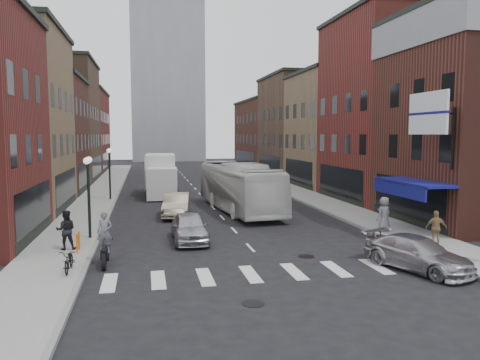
% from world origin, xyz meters
% --- Properties ---
extents(ground, '(160.00, 160.00, 0.00)m').
position_xyz_m(ground, '(0.00, 0.00, 0.00)').
color(ground, black).
rests_on(ground, ground).
extents(sidewalk_left, '(3.00, 74.00, 0.15)m').
position_xyz_m(sidewalk_left, '(-8.50, 22.00, 0.07)').
color(sidewalk_left, gray).
rests_on(sidewalk_left, ground).
extents(sidewalk_right, '(3.00, 74.00, 0.15)m').
position_xyz_m(sidewalk_right, '(8.50, 22.00, 0.07)').
color(sidewalk_right, gray).
rests_on(sidewalk_right, ground).
extents(curb_left, '(0.20, 74.00, 0.16)m').
position_xyz_m(curb_left, '(-7.00, 22.00, 0.00)').
color(curb_left, gray).
rests_on(curb_left, ground).
extents(curb_right, '(0.20, 74.00, 0.16)m').
position_xyz_m(curb_right, '(7.00, 22.00, 0.00)').
color(curb_right, gray).
rests_on(curb_right, ground).
extents(crosswalk_stripes, '(12.00, 2.20, 0.01)m').
position_xyz_m(crosswalk_stripes, '(0.00, -3.00, 0.00)').
color(crosswalk_stripes, silver).
rests_on(crosswalk_stripes, ground).
extents(bldg_left_mid_b, '(10.30, 10.20, 10.30)m').
position_xyz_m(bldg_left_mid_b, '(-14.99, 24.00, 5.15)').
color(bldg_left_mid_b, '#4F241C').
rests_on(bldg_left_mid_b, ground).
extents(bldg_left_far_a, '(10.30, 12.20, 13.30)m').
position_xyz_m(bldg_left_far_a, '(-14.99, 35.00, 6.65)').
color(bldg_left_far_a, '#4E3627').
rests_on(bldg_left_far_a, ground).
extents(bldg_left_far_b, '(10.30, 16.20, 11.30)m').
position_xyz_m(bldg_left_far_b, '(-14.99, 49.00, 5.65)').
color(bldg_left_far_b, maroon).
rests_on(bldg_left_far_b, ground).
extents(bldg_right_mid_a, '(10.30, 10.20, 14.30)m').
position_xyz_m(bldg_right_mid_a, '(15.00, 14.00, 7.15)').
color(bldg_right_mid_a, maroon).
rests_on(bldg_right_mid_a, ground).
extents(bldg_right_mid_b, '(10.30, 10.20, 11.30)m').
position_xyz_m(bldg_right_mid_b, '(14.99, 24.00, 5.65)').
color(bldg_right_mid_b, '#967752').
rests_on(bldg_right_mid_b, ground).
extents(bldg_right_far_a, '(10.30, 12.20, 12.30)m').
position_xyz_m(bldg_right_far_a, '(14.99, 35.00, 6.15)').
color(bldg_right_far_a, '#4E3627').
rests_on(bldg_right_far_a, ground).
extents(bldg_right_far_b, '(10.30, 16.20, 10.30)m').
position_xyz_m(bldg_right_far_b, '(14.99, 49.00, 5.15)').
color(bldg_right_far_b, '#4F241C').
rests_on(bldg_right_far_b, ground).
extents(awning_blue, '(1.80, 5.00, 0.78)m').
position_xyz_m(awning_blue, '(8.93, 2.50, 2.63)').
color(awning_blue, navy).
rests_on(awning_blue, ground).
extents(billboard_sign, '(1.52, 3.00, 3.70)m').
position_xyz_m(billboard_sign, '(8.59, 0.50, 6.13)').
color(billboard_sign, black).
rests_on(billboard_sign, ground).
extents(distant_tower, '(14.00, 14.00, 50.00)m').
position_xyz_m(distant_tower, '(0.00, 78.00, 25.00)').
color(distant_tower, '#9399A0').
rests_on(distant_tower, ground).
extents(streetlamp_near, '(0.32, 1.22, 4.11)m').
position_xyz_m(streetlamp_near, '(-7.40, 4.00, 2.91)').
color(streetlamp_near, black).
rests_on(streetlamp_near, ground).
extents(streetlamp_far, '(0.32, 1.22, 4.11)m').
position_xyz_m(streetlamp_far, '(-7.40, 18.00, 2.91)').
color(streetlamp_far, black).
rests_on(streetlamp_far, ground).
extents(bike_rack, '(0.08, 0.68, 0.80)m').
position_xyz_m(bike_rack, '(-7.60, 1.30, 0.55)').
color(bike_rack, '#D8590C').
rests_on(bike_rack, sidewalk_left).
extents(box_truck, '(2.66, 8.08, 3.48)m').
position_xyz_m(box_truck, '(-3.39, 20.42, 1.72)').
color(box_truck, silver).
rests_on(box_truck, ground).
extents(motorcycle_rider, '(0.61, 2.14, 2.18)m').
position_xyz_m(motorcycle_rider, '(-6.30, -0.71, 1.02)').
color(motorcycle_rider, black).
rests_on(motorcycle_rider, ground).
extents(transit_bus, '(3.91, 12.03, 3.29)m').
position_xyz_m(transit_bus, '(1.54, 11.39, 1.65)').
color(transit_bus, silver).
rests_on(transit_bus, ground).
extents(sedan_left_near, '(1.66, 4.11, 1.40)m').
position_xyz_m(sedan_left_near, '(-2.62, 2.82, 0.70)').
color(sedan_left_near, '#B3B4B8').
rests_on(sedan_left_near, ground).
extents(sedan_left_far, '(2.12, 4.65, 1.48)m').
position_xyz_m(sedan_left_far, '(-2.77, 9.97, 0.74)').
color(sedan_left_far, '#B3A691').
rests_on(sedan_left_far, ground).
extents(curb_car, '(3.26, 4.76, 1.28)m').
position_xyz_m(curb_car, '(5.52, -3.74, 0.64)').
color(curb_car, '#AFAEB3').
rests_on(curb_car, ground).
extents(parked_bicycle, '(0.56, 1.60, 0.84)m').
position_xyz_m(parked_bicycle, '(-7.50, -1.79, 0.57)').
color(parked_bicycle, black).
rests_on(parked_bicycle, sidewalk_left).
extents(ped_left_solo, '(0.88, 0.54, 1.74)m').
position_xyz_m(ped_left_solo, '(-8.15, 1.72, 1.02)').
color(ped_left_solo, black).
rests_on(ped_left_solo, sidewalk_left).
extents(ped_right_b, '(1.03, 0.71, 1.60)m').
position_xyz_m(ped_right_b, '(8.29, -0.80, 0.95)').
color(ped_right_b, olive).
rests_on(ped_right_b, sidewalk_right).
extents(ped_right_c, '(1.03, 0.85, 1.80)m').
position_xyz_m(ped_right_c, '(7.53, 2.55, 1.05)').
color(ped_right_c, slate).
rests_on(ped_right_c, sidewalk_right).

